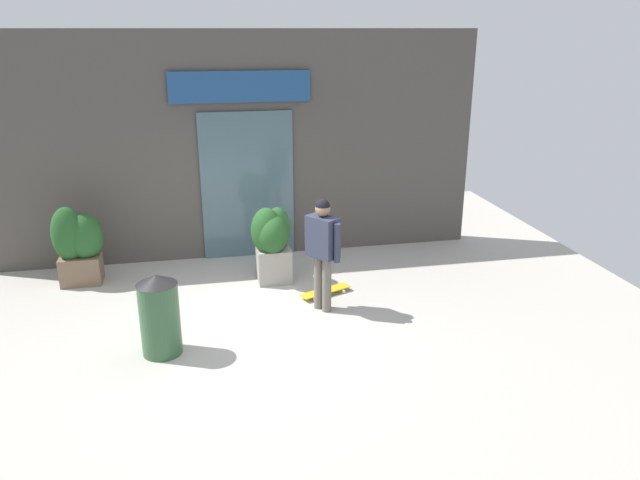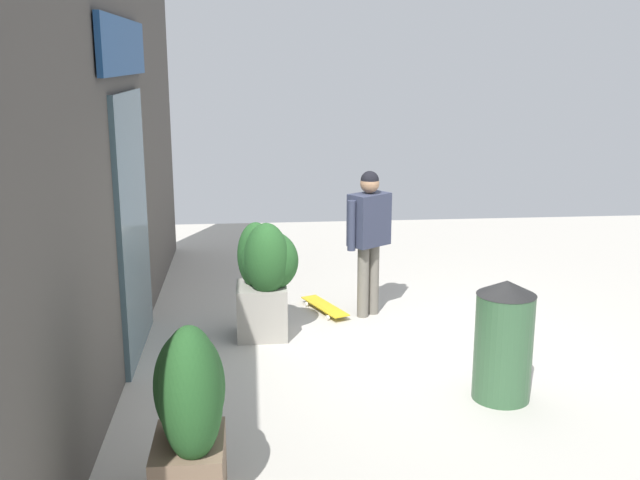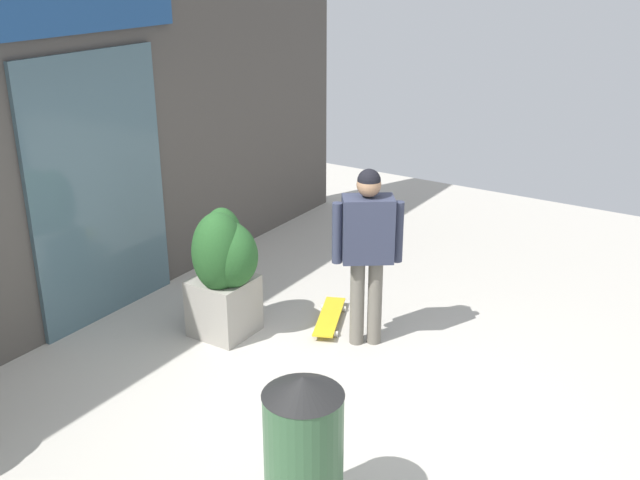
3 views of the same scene
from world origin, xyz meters
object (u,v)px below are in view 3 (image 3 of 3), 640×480
skateboard (329,317)px  planter_box_right (223,265)px  trash_bin (304,451)px  skateboarder (368,240)px

skateboard → planter_box_right: planter_box_right is taller
planter_box_right → trash_bin: 2.58m
skateboard → trash_bin: (-2.36, -1.28, 0.47)m
skateboard → planter_box_right: (-0.71, 0.70, 0.64)m
trash_bin → skateboarder: bearing=19.9°
planter_box_right → trash_bin: planter_box_right is taller
skateboard → trash_bin: trash_bin is taller
skateboarder → planter_box_right: size_ratio=1.34×
skateboarder → skateboard: 1.07m
planter_box_right → skateboarder: bearing=-64.3°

